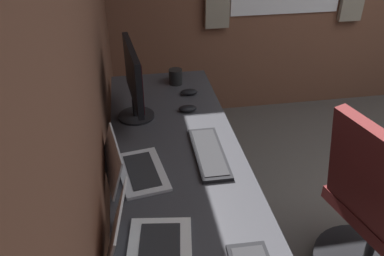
{
  "coord_description": "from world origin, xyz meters",
  "views": [
    {
      "loc": [
        -1.02,
        2.06,
        1.84
      ],
      "look_at": [
        0.38,
        1.82,
        0.95
      ],
      "focal_mm": 36.7,
      "sensor_mm": 36.0,
      "label": 1
    }
  ],
  "objects_px": {
    "coffee_mug": "(176,76)",
    "monitor_primary": "(134,78)",
    "mouse_main": "(188,108)",
    "office_chair": "(373,212)",
    "laptop_left": "(130,167)",
    "keyboard_spare": "(209,153)",
    "mouse_spare": "(189,92)",
    "laptop_leftmost": "(142,243)",
    "drawer_pedestal": "(169,184)"
  },
  "relations": [
    {
      "from": "drawer_pedestal",
      "to": "coffee_mug",
      "type": "relative_size",
      "value": 5.48
    },
    {
      "from": "monitor_primary",
      "to": "laptop_left",
      "type": "height_order",
      "value": "monitor_primary"
    },
    {
      "from": "keyboard_spare",
      "to": "mouse_main",
      "type": "height_order",
      "value": "mouse_main"
    },
    {
      "from": "drawer_pedestal",
      "to": "monitor_primary",
      "type": "relative_size",
      "value": 1.48
    },
    {
      "from": "mouse_spare",
      "to": "office_chair",
      "type": "bearing_deg",
      "value": -138.59
    },
    {
      "from": "drawer_pedestal",
      "to": "mouse_spare",
      "type": "relative_size",
      "value": 6.68
    },
    {
      "from": "drawer_pedestal",
      "to": "laptop_left",
      "type": "xyz_separation_m",
      "value": [
        -0.36,
        0.2,
        0.43
      ]
    },
    {
      "from": "office_chair",
      "to": "monitor_primary",
      "type": "bearing_deg",
      "value": 59.1
    },
    {
      "from": "drawer_pedestal",
      "to": "mouse_main",
      "type": "distance_m",
      "value": 0.46
    },
    {
      "from": "drawer_pedestal",
      "to": "mouse_main",
      "type": "height_order",
      "value": "mouse_main"
    },
    {
      "from": "mouse_spare",
      "to": "laptop_leftmost",
      "type": "bearing_deg",
      "value": 163.15
    },
    {
      "from": "laptop_left",
      "to": "mouse_main",
      "type": "relative_size",
      "value": 3.42
    },
    {
      "from": "keyboard_spare",
      "to": "mouse_main",
      "type": "distance_m",
      "value": 0.44
    },
    {
      "from": "coffee_mug",
      "to": "monitor_primary",
      "type": "bearing_deg",
      "value": 145.21
    },
    {
      "from": "laptop_left",
      "to": "keyboard_spare",
      "type": "bearing_deg",
      "value": -75.85
    },
    {
      "from": "laptop_left",
      "to": "drawer_pedestal",
      "type": "bearing_deg",
      "value": -28.86
    },
    {
      "from": "keyboard_spare",
      "to": "coffee_mug",
      "type": "xyz_separation_m",
      "value": [
        0.81,
        0.05,
        0.04
      ]
    },
    {
      "from": "laptop_left",
      "to": "coffee_mug",
      "type": "height_order",
      "value": "laptop_left"
    },
    {
      "from": "laptop_leftmost",
      "to": "keyboard_spare",
      "type": "height_order",
      "value": "laptop_leftmost"
    },
    {
      "from": "laptop_left",
      "to": "office_chair",
      "type": "bearing_deg",
      "value": -97.19
    },
    {
      "from": "drawer_pedestal",
      "to": "mouse_main",
      "type": "bearing_deg",
      "value": -40.23
    },
    {
      "from": "mouse_main",
      "to": "monitor_primary",
      "type": "bearing_deg",
      "value": 92.93
    },
    {
      "from": "mouse_main",
      "to": "coffee_mug",
      "type": "distance_m",
      "value": 0.38
    },
    {
      "from": "monitor_primary",
      "to": "keyboard_spare",
      "type": "xyz_separation_m",
      "value": [
        -0.42,
        -0.32,
        -0.22
      ]
    },
    {
      "from": "drawer_pedestal",
      "to": "coffee_mug",
      "type": "bearing_deg",
      "value": -12.76
    },
    {
      "from": "monitor_primary",
      "to": "laptop_left",
      "type": "distance_m",
      "value": 0.55
    },
    {
      "from": "mouse_spare",
      "to": "laptop_left",
      "type": "bearing_deg",
      "value": 152.42
    },
    {
      "from": "drawer_pedestal",
      "to": "keyboard_spare",
      "type": "relative_size",
      "value": 1.65
    },
    {
      "from": "laptop_leftmost",
      "to": "monitor_primary",
      "type": "bearing_deg",
      "value": -1.57
    },
    {
      "from": "coffee_mug",
      "to": "office_chair",
      "type": "height_order",
      "value": "office_chair"
    },
    {
      "from": "laptop_left",
      "to": "keyboard_spare",
      "type": "distance_m",
      "value": 0.39
    },
    {
      "from": "monitor_primary",
      "to": "mouse_main",
      "type": "xyz_separation_m",
      "value": [
        0.01,
        -0.29,
        -0.22
      ]
    },
    {
      "from": "monitor_primary",
      "to": "laptop_leftmost",
      "type": "bearing_deg",
      "value": 178.43
    },
    {
      "from": "mouse_main",
      "to": "laptop_left",
      "type": "bearing_deg",
      "value": 147.2
    },
    {
      "from": "coffee_mug",
      "to": "drawer_pedestal",
      "type": "bearing_deg",
      "value": 167.24
    },
    {
      "from": "laptop_leftmost",
      "to": "mouse_main",
      "type": "height_order",
      "value": "laptop_leftmost"
    },
    {
      "from": "drawer_pedestal",
      "to": "mouse_spare",
      "type": "bearing_deg",
      "value": -26.3
    },
    {
      "from": "office_chair",
      "to": "coffee_mug",
      "type": "bearing_deg",
      "value": 38.51
    },
    {
      "from": "mouse_main",
      "to": "laptop_leftmost",
      "type": "bearing_deg",
      "value": 162.06
    },
    {
      "from": "drawer_pedestal",
      "to": "mouse_spare",
      "type": "distance_m",
      "value": 0.57
    },
    {
      "from": "monitor_primary",
      "to": "laptop_leftmost",
      "type": "distance_m",
      "value": 0.98
    },
    {
      "from": "mouse_main",
      "to": "office_chair",
      "type": "relative_size",
      "value": 0.11
    },
    {
      "from": "drawer_pedestal",
      "to": "keyboard_spare",
      "type": "distance_m",
      "value": 0.51
    },
    {
      "from": "laptop_left",
      "to": "mouse_spare",
      "type": "relative_size",
      "value": 3.42
    },
    {
      "from": "monitor_primary",
      "to": "office_chair",
      "type": "relative_size",
      "value": 0.48
    },
    {
      "from": "laptop_left",
      "to": "keyboard_spare",
      "type": "xyz_separation_m",
      "value": [
        0.09,
        -0.38,
        -0.04
      ]
    },
    {
      "from": "mouse_main",
      "to": "mouse_spare",
      "type": "xyz_separation_m",
      "value": [
        0.2,
        -0.04,
        0.0
      ]
    },
    {
      "from": "drawer_pedestal",
      "to": "mouse_main",
      "type": "relative_size",
      "value": 6.68
    },
    {
      "from": "monitor_primary",
      "to": "coffee_mug",
      "type": "distance_m",
      "value": 0.51
    },
    {
      "from": "laptop_leftmost",
      "to": "laptop_left",
      "type": "relative_size",
      "value": 0.99
    }
  ]
}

